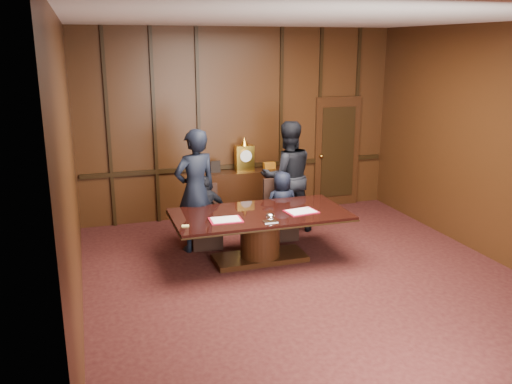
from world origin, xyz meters
TOP-DOWN VIEW (x-y plane):
  - room at (0.07, 0.14)m, footprint 7.00×7.04m
  - sideboard at (0.00, 3.26)m, footprint 1.60×0.45m
  - conference_table at (-0.40, 1.10)m, footprint 2.62×1.32m
  - folder_left at (-0.99, 0.90)m, footprint 0.47×0.35m
  - folder_right at (0.19, 0.95)m, footprint 0.50×0.39m
  - inkstand at (-0.40, 0.65)m, footprint 0.20×0.14m
  - notepad at (-1.58, 0.82)m, footprint 0.11×0.09m
  - chair_left at (-1.05, 1.98)m, footprint 0.50×0.50m
  - chair_right at (0.25, 1.98)m, footprint 0.48×0.48m
  - signatory_left at (-1.05, 1.90)m, footprint 0.71×0.33m
  - signatory_right at (0.25, 1.90)m, footprint 0.58×0.39m
  - witness_left at (-1.22, 1.86)m, footprint 0.81×0.65m
  - witness_right at (0.50, 2.31)m, footprint 0.99×0.80m

SIDE VIEW (x-z plane):
  - chair_left at x=-1.05m, z-range -0.20..0.79m
  - chair_right at x=0.25m, z-range -0.20..0.79m
  - sideboard at x=0.00m, z-range -0.28..1.26m
  - conference_table at x=-0.40m, z-range 0.13..0.89m
  - signatory_right at x=0.25m, z-range 0.00..1.17m
  - signatory_left at x=-1.05m, z-range 0.00..1.19m
  - notepad at x=-1.58m, z-range 0.76..0.77m
  - folder_left at x=-0.99m, z-range 0.76..0.78m
  - folder_right at x=0.19m, z-range 0.76..0.78m
  - inkstand at x=-0.40m, z-range 0.76..0.87m
  - witness_right at x=0.50m, z-range 0.00..1.94m
  - witness_left at x=-1.22m, z-range 0.00..1.95m
  - room at x=0.07m, z-range -0.03..3.47m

